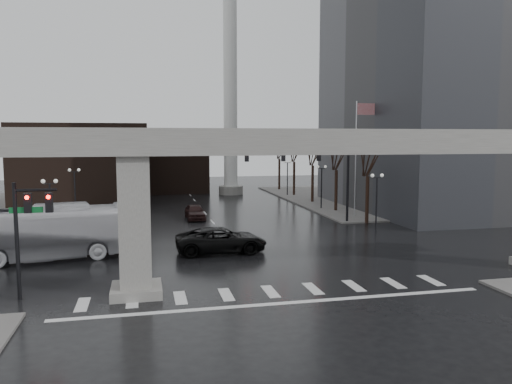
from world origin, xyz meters
TOP-DOWN VIEW (x-y plane):
  - ground at (0.00, 0.00)m, footprint 160.00×160.00m
  - sidewalk_ne at (26.00, 36.00)m, footprint 28.00×36.00m
  - elevated_guideway at (1.26, 0.00)m, footprint 48.00×2.60m
  - office_tower at (28.00, 26.00)m, footprint 22.00×26.00m
  - building_far_left at (-14.00, 42.00)m, footprint 16.00×14.00m
  - building_far_mid at (-2.00, 52.00)m, footprint 10.00×10.00m
  - smokestack at (6.00, 46.00)m, footprint 3.60×3.60m
  - signal_mast_arm at (8.99, 18.80)m, footprint 12.12×0.43m
  - signal_left_pole at (-12.25, 0.50)m, footprint 2.30×0.30m
  - flagpole_assembly at (15.29, 22.00)m, footprint 2.06×0.12m
  - lamp_right_0 at (13.50, 14.00)m, footprint 1.22×0.32m
  - lamp_right_1 at (13.50, 28.00)m, footprint 1.22×0.32m
  - lamp_right_2 at (13.50, 42.00)m, footprint 1.22×0.32m
  - lamp_left_0 at (-13.50, 14.00)m, footprint 1.22×0.32m
  - lamp_left_1 at (-13.50, 28.00)m, footprint 1.22×0.32m
  - lamp_left_2 at (-13.50, 42.00)m, footprint 1.22×0.32m
  - tree_right_0 at (14.53, 18.02)m, footprint 1.09×1.58m
  - tree_right_1 at (14.53, 26.02)m, footprint 1.09×1.61m
  - tree_right_2 at (14.53, 34.02)m, footprint 1.10×1.63m
  - tree_right_3 at (14.53, 42.02)m, footprint 1.11×1.66m
  - tree_right_4 at (14.53, 50.02)m, footprint 1.12×1.69m
  - pickup_truck at (-1.16, 8.74)m, footprint 6.55×3.05m
  - city_bus at (-13.33, 9.17)m, footprint 13.66×5.06m
  - far_car at (-1.52, 23.95)m, footprint 1.93×4.59m

SIDE VIEW (x-z plane):
  - ground at x=0.00m, z-range 0.00..0.00m
  - sidewalk_ne at x=26.00m, z-range 0.00..0.15m
  - far_car at x=-1.52m, z-range 0.00..1.55m
  - pickup_truck at x=-1.16m, z-range 0.00..1.81m
  - city_bus at x=-13.33m, z-range 0.00..3.72m
  - tree_right_0 at x=14.53m, z-range -0.97..6.54m
  - tree_right_1 at x=14.53m, z-range -0.99..6.69m
  - tree_right_2 at x=14.53m, z-range -1.01..6.84m
  - tree_right_3 at x=14.53m, z-range -1.03..6.99m
  - tree_right_4 at x=14.53m, z-range -1.05..7.14m
  - lamp_right_0 at x=13.50m, z-range 0.92..6.03m
  - lamp_right_1 at x=13.50m, z-range 0.92..6.03m
  - lamp_right_2 at x=13.50m, z-range 0.92..6.03m
  - lamp_left_0 at x=-13.50m, z-range 0.92..6.03m
  - lamp_left_1 at x=-13.50m, z-range 0.92..6.03m
  - lamp_left_2 at x=-13.50m, z-range 0.92..6.03m
  - building_far_mid at x=-2.00m, z-range 0.00..8.00m
  - signal_left_pole at x=-12.25m, z-range 1.07..7.07m
  - building_far_left at x=-14.00m, z-range 0.00..10.00m
  - signal_mast_arm at x=8.99m, z-range 1.83..9.83m
  - elevated_guideway at x=1.26m, z-range 2.53..11.23m
  - flagpole_assembly at x=15.29m, z-range 1.53..13.53m
  - smokestack at x=6.00m, z-range -1.65..28.35m
  - office_tower at x=28.00m, z-range 0.00..42.00m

